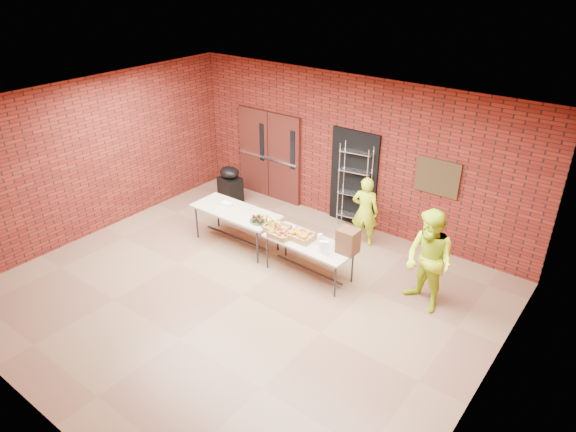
% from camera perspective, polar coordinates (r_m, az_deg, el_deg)
% --- Properties ---
extents(room, '(8.08, 7.08, 3.28)m').
position_cam_1_polar(room, '(8.23, -5.56, 0.32)').
color(room, '#825D46').
rests_on(room, ground).
extents(double_doors, '(1.78, 0.12, 2.10)m').
position_cam_1_polar(double_doors, '(12.14, -2.12, 6.76)').
color(double_doors, '#3F1512').
rests_on(double_doors, room).
extents(dark_doorway, '(1.10, 0.06, 2.10)m').
position_cam_1_polar(dark_doorway, '(10.94, 7.31, 4.15)').
color(dark_doorway, black).
rests_on(dark_doorway, room).
extents(bronze_plaque, '(0.85, 0.04, 0.70)m').
position_cam_1_polar(bronze_plaque, '(10.04, 16.29, 4.16)').
color(bronze_plaque, '#382B16').
rests_on(bronze_plaque, room).
extents(wire_rack, '(0.71, 0.33, 1.86)m').
position_cam_1_polar(wire_rack, '(10.83, 7.39, 3.20)').
color(wire_rack, silver).
rests_on(wire_rack, room).
extents(table_left, '(1.85, 0.78, 0.76)m').
position_cam_1_polar(table_left, '(10.23, -5.85, 0.31)').
color(table_left, beige).
rests_on(table_left, room).
extents(table_right, '(1.72, 0.78, 0.69)m').
position_cam_1_polar(table_right, '(9.21, 2.37, -3.23)').
color(table_right, beige).
rests_on(table_right, room).
extents(basket_bananas, '(0.45, 0.35, 0.14)m').
position_cam_1_polar(basket_bananas, '(9.51, -1.28, -1.34)').
color(basket_bananas, '#AC7845').
rests_on(basket_bananas, table_right).
extents(basket_oranges, '(0.46, 0.36, 0.14)m').
position_cam_1_polar(basket_oranges, '(9.25, 1.44, -2.24)').
color(basket_oranges, '#AC7845').
rests_on(basket_oranges, table_right).
extents(basket_apples, '(0.41, 0.32, 0.13)m').
position_cam_1_polar(basket_apples, '(9.32, -0.85, -2.03)').
color(basket_apples, '#AC7845').
rests_on(basket_apples, table_right).
extents(muffin_tray, '(0.43, 0.43, 0.11)m').
position_cam_1_polar(muffin_tray, '(9.73, -3.03, -0.31)').
color(muffin_tray, '#144E1C').
rests_on(muffin_tray, table_left).
extents(napkin_box, '(0.20, 0.13, 0.07)m').
position_cam_1_polar(napkin_box, '(10.39, -6.85, 1.32)').
color(napkin_box, white).
rests_on(napkin_box, table_left).
extents(coffee_dispenser, '(0.34, 0.30, 0.44)m').
position_cam_1_polar(coffee_dispenser, '(8.83, 6.68, -2.77)').
color(coffee_dispenser, '#50321B').
rests_on(coffee_dispenser, table_right).
extents(cup_stack_front, '(0.08, 0.08, 0.23)m').
position_cam_1_polar(cup_stack_front, '(8.83, 3.74, -3.45)').
color(cup_stack_front, white).
rests_on(cup_stack_front, table_right).
extents(cup_stack_mid, '(0.09, 0.09, 0.26)m').
position_cam_1_polar(cup_stack_mid, '(8.77, 4.25, -3.59)').
color(cup_stack_mid, white).
rests_on(cup_stack_mid, table_right).
extents(cup_stack_back, '(0.08, 0.08, 0.24)m').
position_cam_1_polar(cup_stack_back, '(9.02, 3.58, -2.69)').
color(cup_stack_back, white).
rests_on(cup_stack_back, table_right).
extents(covered_grill, '(0.55, 0.48, 0.90)m').
position_cam_1_polar(covered_grill, '(12.11, -6.44, 3.47)').
color(covered_grill, black).
rests_on(covered_grill, room).
extents(volunteer_woman, '(0.61, 0.49, 1.46)m').
position_cam_1_polar(volunteer_woman, '(10.28, 8.55, 0.51)').
color(volunteer_woman, '#C2EA1A').
rests_on(volunteer_woman, room).
extents(volunteer_man, '(1.05, 0.94, 1.77)m').
position_cam_1_polar(volunteer_man, '(8.59, 15.38, -4.85)').
color(volunteer_man, '#C2EA1A').
rests_on(volunteer_man, room).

